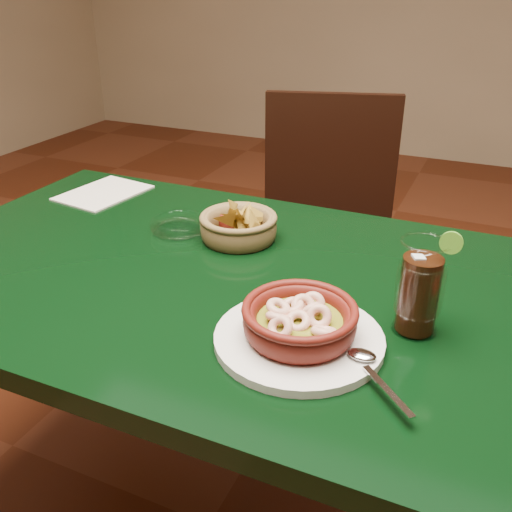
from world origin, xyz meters
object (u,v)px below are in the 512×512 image
at_px(dining_chair, 325,239).
at_px(shrimp_plate, 300,325).
at_px(chip_basket, 239,227).
at_px(dining_table, 198,309).
at_px(cola_drink, 420,288).

distance_m(dining_chair, shrimp_plate, 0.93).
distance_m(shrimp_plate, chip_basket, 0.40).
distance_m(dining_table, chip_basket, 0.20).
relative_size(dining_chair, cola_drink, 5.23).
bearing_deg(shrimp_plate, dining_chair, 104.38).
bearing_deg(dining_table, dining_chair, 85.66).
bearing_deg(chip_basket, dining_chair, 87.00).
xyz_separation_m(dining_chair, chip_basket, (-0.03, -0.56, 0.26)).
relative_size(dining_table, dining_chair, 1.27).
height_order(dining_chair, cola_drink, dining_chair).
relative_size(dining_chair, chip_basket, 4.75).
distance_m(dining_table, dining_chair, 0.72).
bearing_deg(chip_basket, dining_table, -99.35).
xyz_separation_m(dining_table, shrimp_plate, (0.28, -0.16, 0.13)).
bearing_deg(cola_drink, dining_chair, 116.62).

